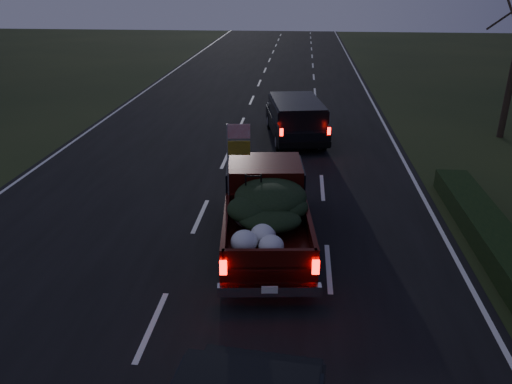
# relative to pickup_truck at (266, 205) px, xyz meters

# --- Properties ---
(ground) EXTENTS (120.00, 120.00, 0.00)m
(ground) POSITION_rel_pickup_truck_xyz_m (-2.00, -3.66, -1.07)
(ground) COLOR black
(ground) RESTS_ON ground
(road_asphalt) EXTENTS (14.00, 120.00, 0.02)m
(road_asphalt) POSITION_rel_pickup_truck_xyz_m (-2.00, -3.66, -1.06)
(road_asphalt) COLOR black
(road_asphalt) RESTS_ON ground
(hedge_row) EXTENTS (1.00, 10.00, 0.60)m
(hedge_row) POSITION_rel_pickup_truck_xyz_m (5.80, -0.66, -0.77)
(hedge_row) COLOR black
(hedge_row) RESTS_ON ground
(pickup_truck) EXTENTS (2.61, 5.61, 2.85)m
(pickup_truck) POSITION_rel_pickup_truck_xyz_m (0.00, 0.00, 0.00)
(pickup_truck) COLOR #350A07
(pickup_truck) RESTS_ON ground
(lead_suv) EXTENTS (2.85, 5.15, 1.40)m
(lead_suv) POSITION_rel_pickup_truck_xyz_m (0.60, 9.14, -0.01)
(lead_suv) COLOR black
(lead_suv) RESTS_ON ground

